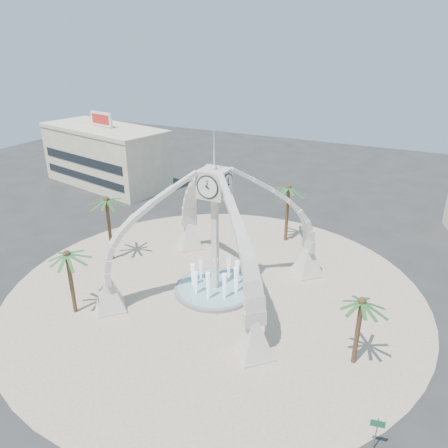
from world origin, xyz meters
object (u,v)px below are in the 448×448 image
at_px(palm_west, 106,201).
at_px(street_sign, 377,427).
at_px(palm_east, 362,302).
at_px(palm_north, 289,188).
at_px(clock_tower, 215,230).
at_px(fountain, 215,288).
at_px(palm_south, 67,255).

xyz_separation_m(palm_west, street_sign, (30.16, -12.28, -5.21)).
height_order(palm_east, palm_north, palm_north).
distance_m(clock_tower, fountain, 6.20).
bearing_deg(palm_north, palm_west, -139.57).
xyz_separation_m(palm_east, palm_north, (-11.86, 18.42, 1.30)).
bearing_deg(palm_south, street_sign, -5.86).
height_order(clock_tower, palm_south, clock_tower).
distance_m(fountain, palm_north, 15.62).
xyz_separation_m(palm_north, street_sign, (14.50, -25.63, -4.96)).
height_order(palm_north, palm_south, palm_north).
xyz_separation_m(clock_tower, palm_south, (-9.62, -8.87, -0.67)).
bearing_deg(palm_east, clock_tower, 162.84).
relative_size(palm_east, palm_west, 0.79).
bearing_deg(street_sign, clock_tower, 134.25).
height_order(clock_tower, palm_east, clock_tower).
xyz_separation_m(clock_tower, fountain, (0.00, 0.00, -6.20)).
xyz_separation_m(fountain, palm_east, (14.18, -4.38, 5.14)).
bearing_deg(palm_west, fountain, -3.00).
xyz_separation_m(fountain, palm_south, (-9.62, -8.87, 5.53)).
bearing_deg(palm_west, palm_south, -68.77).
distance_m(fountain, palm_west, 14.94).
height_order(palm_east, palm_south, palm_south).
bearing_deg(street_sign, palm_west, 146.64).
bearing_deg(fountain, clock_tower, -90.00).
relative_size(clock_tower, palm_south, 2.70).
bearing_deg(palm_south, palm_north, 62.47).
distance_m(fountain, street_sign, 20.48).
relative_size(fountain, palm_east, 1.28).
relative_size(clock_tower, palm_west, 2.28).
height_order(fountain, palm_west, palm_west).
distance_m(clock_tower, street_sign, 20.96).
bearing_deg(palm_south, clock_tower, 42.67).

